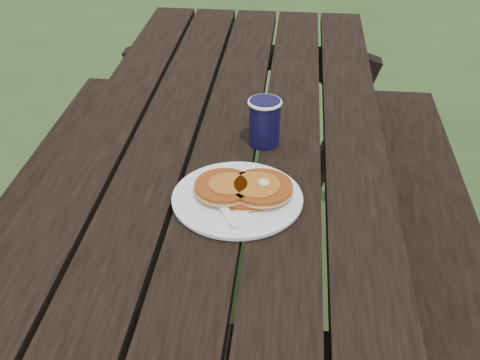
# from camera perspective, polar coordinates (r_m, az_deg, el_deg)

# --- Properties ---
(ground) EXTENTS (60.00, 60.00, 0.00)m
(ground) POSITION_cam_1_polar(r_m,az_deg,el_deg) (1.95, -0.84, -14.75)
(ground) COLOR #2E431C
(ground) RESTS_ON ground
(picnic_table) EXTENTS (1.36, 1.80, 0.75)m
(picnic_table) POSITION_cam_1_polar(r_m,az_deg,el_deg) (1.69, -0.94, -6.50)
(picnic_table) COLOR black
(picnic_table) RESTS_ON ground
(plate) EXTENTS (0.32, 0.32, 0.01)m
(plate) POSITION_cam_1_polar(r_m,az_deg,el_deg) (1.22, -0.25, -1.81)
(plate) COLOR white
(plate) RESTS_ON picnic_table
(pancake_stack) EXTENTS (0.20, 0.13, 0.04)m
(pancake_stack) POSITION_cam_1_polar(r_m,az_deg,el_deg) (1.21, 0.39, -0.80)
(pancake_stack) COLOR #9B4411
(pancake_stack) RESTS_ON plate
(knife) EXTENTS (0.12, 0.16, 0.00)m
(knife) POSITION_cam_1_polar(r_m,az_deg,el_deg) (1.18, 0.44, -2.81)
(knife) COLOR white
(knife) RESTS_ON plate
(fork) EXTENTS (0.11, 0.16, 0.01)m
(fork) POSITION_cam_1_polar(r_m,az_deg,el_deg) (1.17, -1.44, -2.84)
(fork) COLOR white
(fork) RESTS_ON plate
(coffee_cup) EXTENTS (0.08, 0.08, 0.11)m
(coffee_cup) POSITION_cam_1_polar(r_m,az_deg,el_deg) (1.38, 2.34, 5.72)
(coffee_cup) COLOR black
(coffee_cup) RESTS_ON picnic_table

